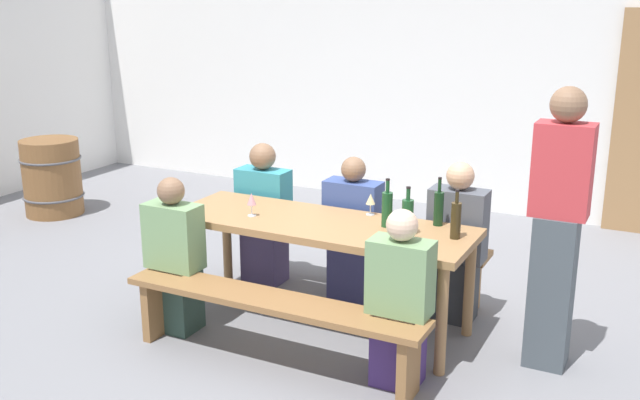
{
  "coord_description": "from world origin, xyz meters",
  "views": [
    {
      "loc": [
        2.13,
        -4.2,
        2.24
      ],
      "look_at": [
        0.0,
        0.0,
        0.9
      ],
      "focal_mm": 41.27,
      "sensor_mm": 36.0,
      "label": 1
    }
  ],
  "objects_px": {
    "wine_bottle_1": "(456,220)",
    "seated_guest_near_0": "(175,260)",
    "wine_bottle_0": "(439,207)",
    "wine_bottle_3": "(387,208)",
    "seated_guest_near_1": "(400,304)",
    "seated_guest_far_2": "(457,247)",
    "wine_bottle_2": "(408,217)",
    "wine_glass_0": "(252,200)",
    "bench_near": "(271,312)",
    "seated_guest_far_0": "(264,218)",
    "seated_guest_far_1": "(353,234)",
    "tasting_table": "(320,233)",
    "standing_host": "(557,233)",
    "wine_barrel": "(52,177)",
    "wine_glass_1": "(371,200)",
    "bench_far": "(359,247)"
  },
  "relations": [
    {
      "from": "wine_glass_1",
      "to": "seated_guest_near_1",
      "type": "xyz_separation_m",
      "value": [
        0.53,
        -0.8,
        -0.35
      ]
    },
    {
      "from": "bench_near",
      "to": "seated_guest_far_1",
      "type": "xyz_separation_m",
      "value": [
        0.01,
        1.17,
        0.15
      ]
    },
    {
      "from": "bench_near",
      "to": "wine_glass_1",
      "type": "relative_size",
      "value": 13.1
    },
    {
      "from": "wine_bottle_3",
      "to": "wine_barrel",
      "type": "distance_m",
      "value": 4.26
    },
    {
      "from": "tasting_table",
      "to": "wine_bottle_2",
      "type": "bearing_deg",
      "value": -0.51
    },
    {
      "from": "bench_near",
      "to": "wine_bottle_3",
      "type": "height_order",
      "value": "wine_bottle_3"
    },
    {
      "from": "bench_far",
      "to": "wine_barrel",
      "type": "bearing_deg",
      "value": 173.0
    },
    {
      "from": "seated_guest_far_1",
      "to": "wine_bottle_0",
      "type": "bearing_deg",
      "value": 72.45
    },
    {
      "from": "wine_bottle_1",
      "to": "seated_guest_near_0",
      "type": "height_order",
      "value": "seated_guest_near_0"
    },
    {
      "from": "wine_glass_1",
      "to": "seated_guest_far_1",
      "type": "distance_m",
      "value": 0.47
    },
    {
      "from": "wine_bottle_1",
      "to": "seated_guest_far_1",
      "type": "bearing_deg",
      "value": 154.06
    },
    {
      "from": "seated_guest_far_0",
      "to": "bench_near",
      "type": "bearing_deg",
      "value": 32.78
    },
    {
      "from": "bench_near",
      "to": "wine_bottle_0",
      "type": "height_order",
      "value": "wine_bottle_0"
    },
    {
      "from": "seated_guest_far_0",
      "to": "seated_guest_far_2",
      "type": "xyz_separation_m",
      "value": [
        1.55,
        0.0,
        0.01
      ]
    },
    {
      "from": "wine_bottle_3",
      "to": "wine_glass_0",
      "type": "relative_size",
      "value": 1.98
    },
    {
      "from": "wine_bottle_0",
      "to": "wine_barrel",
      "type": "relative_size",
      "value": 0.42
    },
    {
      "from": "seated_guest_near_1",
      "to": "seated_guest_near_0",
      "type": "bearing_deg",
      "value": 90.0
    },
    {
      "from": "wine_bottle_1",
      "to": "seated_guest_far_1",
      "type": "distance_m",
      "value": 1.06
    },
    {
      "from": "wine_bottle_0",
      "to": "wine_bottle_3",
      "type": "relative_size",
      "value": 1.01
    },
    {
      "from": "wine_glass_0",
      "to": "seated_guest_far_0",
      "type": "distance_m",
      "value": 0.75
    },
    {
      "from": "tasting_table",
      "to": "wine_bottle_0",
      "type": "distance_m",
      "value": 0.81
    },
    {
      "from": "seated_guest_far_2",
      "to": "tasting_table",
      "type": "bearing_deg",
      "value": -57.66
    },
    {
      "from": "seated_guest_far_1",
      "to": "standing_host",
      "type": "height_order",
      "value": "standing_host"
    },
    {
      "from": "seated_guest_far_2",
      "to": "wine_glass_0",
      "type": "bearing_deg",
      "value": -64.46
    },
    {
      "from": "bench_near",
      "to": "seated_guest_far_0",
      "type": "height_order",
      "value": "seated_guest_far_0"
    },
    {
      "from": "standing_host",
      "to": "bench_near",
      "type": "bearing_deg",
      "value": 27.73
    },
    {
      "from": "tasting_table",
      "to": "seated_guest_far_2",
      "type": "bearing_deg",
      "value": 32.34
    },
    {
      "from": "wine_bottle_3",
      "to": "wine_barrel",
      "type": "xyz_separation_m",
      "value": [
        -4.11,
        1.01,
        -0.48
      ]
    },
    {
      "from": "seated_guest_far_2",
      "to": "wine_bottle_0",
      "type": "bearing_deg",
      "value": -17.12
    },
    {
      "from": "wine_bottle_3",
      "to": "seated_guest_near_1",
      "type": "xyz_separation_m",
      "value": [
        0.33,
        -0.61,
        -0.37
      ]
    },
    {
      "from": "seated_guest_near_1",
      "to": "seated_guest_far_1",
      "type": "distance_m",
      "value": 1.27
    },
    {
      "from": "tasting_table",
      "to": "wine_glass_1",
      "type": "height_order",
      "value": "wine_glass_1"
    },
    {
      "from": "seated_guest_far_1",
      "to": "wine_glass_0",
      "type": "bearing_deg",
      "value": -38.64
    },
    {
      "from": "tasting_table",
      "to": "wine_bottle_3",
      "type": "distance_m",
      "value": 0.5
    },
    {
      "from": "seated_guest_far_1",
      "to": "seated_guest_far_2",
      "type": "distance_m",
      "value": 0.79
    },
    {
      "from": "wine_bottle_0",
      "to": "wine_bottle_1",
      "type": "relative_size",
      "value": 1.03
    },
    {
      "from": "wine_bottle_0",
      "to": "bench_near",
      "type": "bearing_deg",
      "value": -127.96
    },
    {
      "from": "wine_glass_0",
      "to": "seated_guest_far_0",
      "type": "bearing_deg",
      "value": 114.42
    },
    {
      "from": "wine_bottle_3",
      "to": "seated_guest_far_2",
      "type": "relative_size",
      "value": 0.29
    },
    {
      "from": "wine_bottle_1",
      "to": "wine_glass_1",
      "type": "xyz_separation_m",
      "value": [
        -0.67,
        0.22,
        -0.02
      ]
    },
    {
      "from": "bench_near",
      "to": "wine_barrel",
      "type": "relative_size",
      "value": 2.53
    },
    {
      "from": "wine_glass_0",
      "to": "seated_guest_far_1",
      "type": "height_order",
      "value": "seated_guest_far_1"
    },
    {
      "from": "wine_bottle_2",
      "to": "wine_glass_0",
      "type": "relative_size",
      "value": 1.94
    },
    {
      "from": "wine_bottle_2",
      "to": "wine_bottle_3",
      "type": "height_order",
      "value": "wine_bottle_3"
    },
    {
      "from": "wine_glass_1",
      "to": "seated_guest_far_2",
      "type": "distance_m",
      "value": 0.68
    },
    {
      "from": "wine_bottle_2",
      "to": "seated_guest_far_2",
      "type": "distance_m",
      "value": 0.64
    },
    {
      "from": "wine_bottle_1",
      "to": "seated_guest_near_0",
      "type": "bearing_deg",
      "value": -161.66
    },
    {
      "from": "wine_bottle_3",
      "to": "seated_guest_far_1",
      "type": "relative_size",
      "value": 0.3
    },
    {
      "from": "wine_glass_0",
      "to": "seated_guest_near_0",
      "type": "height_order",
      "value": "seated_guest_near_0"
    },
    {
      "from": "bench_far",
      "to": "wine_bottle_1",
      "type": "distance_m",
      "value": 1.2
    }
  ]
}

